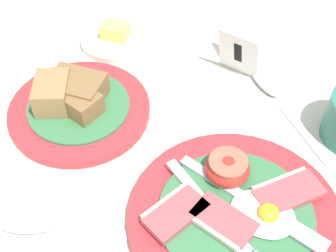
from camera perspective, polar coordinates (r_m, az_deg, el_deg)
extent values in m
plane|color=beige|center=(0.55, -2.78, -7.55)|extent=(3.00, 3.00, 0.00)
cylinder|color=red|center=(0.53, 8.18, -11.06)|extent=(0.24, 0.24, 0.01)
cylinder|color=#3D7F4C|center=(0.52, 8.27, -10.60)|extent=(0.17, 0.17, 0.00)
cube|color=#BC5156|center=(0.54, 14.53, -7.97)|extent=(0.08, 0.08, 0.01)
cube|color=beige|center=(0.55, 13.60, -6.68)|extent=(0.05, 0.06, 0.01)
cube|color=#BC5156|center=(0.51, 1.01, -10.66)|extent=(0.06, 0.08, 0.01)
cube|color=beige|center=(0.51, -0.22, -9.49)|extent=(0.03, 0.06, 0.01)
cube|color=#BC5156|center=(0.51, 6.83, -11.32)|extent=(0.07, 0.05, 0.01)
cube|color=beige|center=(0.50, 5.77, -12.56)|extent=(0.06, 0.02, 0.01)
ellipsoid|color=red|center=(0.54, 7.26, -5.14)|extent=(0.05, 0.05, 0.03)
cylinder|color=#DB664C|center=(0.53, 7.38, -4.35)|extent=(0.04, 0.04, 0.00)
ellipsoid|color=white|center=(0.52, 11.48, -10.42)|extent=(0.07, 0.06, 0.01)
ellipsoid|color=yellow|center=(0.51, 12.15, -10.29)|extent=(0.02, 0.02, 0.01)
cube|color=silver|center=(0.52, 3.55, -8.28)|extent=(0.10, 0.06, 0.00)
cube|color=silver|center=(0.50, 8.63, -14.04)|extent=(0.03, 0.03, 0.00)
cube|color=silver|center=(0.54, 6.40, -6.91)|extent=(0.11, 0.03, 0.00)
cube|color=#9EA0A5|center=(0.52, 15.02, -11.97)|extent=(0.08, 0.03, 0.00)
cylinder|color=red|center=(0.63, -10.73, 1.87)|extent=(0.19, 0.19, 0.01)
cylinder|color=#3D7F4C|center=(0.63, -10.83, 2.38)|extent=(0.14, 0.14, 0.00)
cube|color=olive|center=(0.63, -11.08, 4.51)|extent=(0.08, 0.06, 0.03)
cube|color=#9E7A4C|center=(0.62, -13.92, 3.94)|extent=(0.07, 0.07, 0.04)
cube|color=olive|center=(0.61, -10.83, 2.89)|extent=(0.06, 0.05, 0.03)
cylinder|color=silver|center=(0.74, -6.35, 10.47)|extent=(0.11, 0.11, 0.01)
cube|color=#F4E06B|center=(0.73, -6.45, 11.46)|extent=(0.05, 0.04, 0.02)
cube|color=white|center=(0.67, 8.58, 8.68)|extent=(0.06, 0.03, 0.07)
cube|color=white|center=(0.68, 9.52, 9.71)|extent=(0.06, 0.03, 0.07)
cube|color=black|center=(0.66, 8.53, 8.84)|extent=(0.01, 0.01, 0.04)
cube|color=silver|center=(0.52, -6.40, -13.05)|extent=(0.10, 0.05, 0.01)
ellipsoid|color=silver|center=(0.54, -17.46, -11.21)|extent=(0.07, 0.05, 0.01)
cube|color=silver|center=(0.63, 16.38, -0.85)|extent=(0.09, 0.08, 0.01)
ellipsoid|color=silver|center=(0.68, 11.71, 5.46)|extent=(0.07, 0.06, 0.01)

